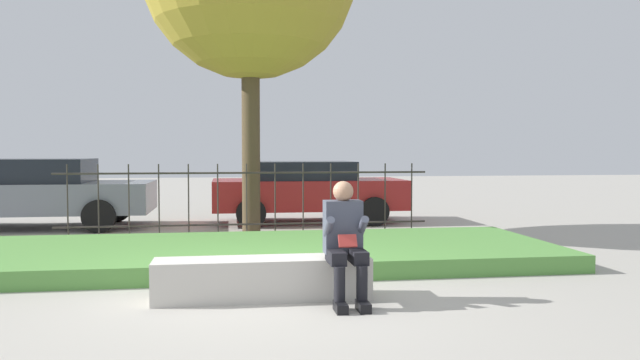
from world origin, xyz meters
The scene contains 7 objects.
ground_plane centered at (0.00, 0.00, 0.00)m, with size 60.00×60.00×0.00m, color #A8A399.
stone_bench centered at (0.02, 0.00, 0.19)m, with size 2.23×0.47×0.42m.
person_seated_reader centered at (0.83, -0.27, 0.66)m, with size 0.42×0.73×1.22m.
grass_berm centered at (0.00, 2.21, 0.11)m, with size 8.39×3.01×0.23m.
iron_fence centered at (0.00, 4.40, 0.69)m, with size 6.39×0.03×1.31m.
car_parked_left centered at (-4.15, 6.61, 0.74)m, with size 4.53×2.03×1.37m.
car_parked_center centered at (1.36, 6.82, 0.71)m, with size 4.05×1.93×1.31m.
Camera 1 is at (-0.35, -6.40, 1.53)m, focal length 35.00 mm.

